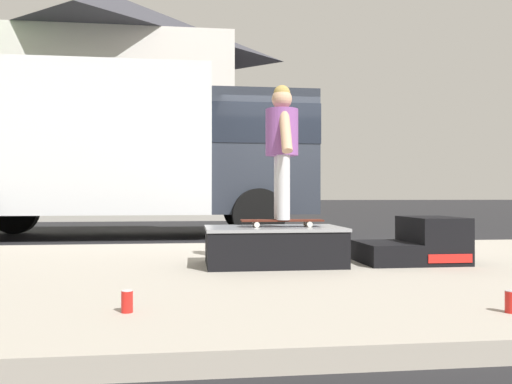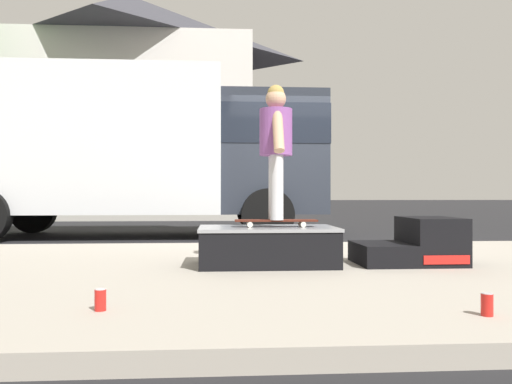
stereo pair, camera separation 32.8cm
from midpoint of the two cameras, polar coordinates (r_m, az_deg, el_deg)
ground_plane at (r=7.95m, az=7.76°, el=-6.00°), size 140.00×140.00×0.00m
sidewalk_slab at (r=5.06m, az=14.78°, el=-8.58°), size 50.00×5.00×0.12m
skate_box at (r=4.97m, az=3.17°, el=-5.78°), size 1.29×0.80×0.36m
kicker_ramp at (r=5.34m, az=18.79°, el=-5.48°), size 0.97×0.72×0.45m
skateboard at (r=4.95m, az=4.09°, el=-3.18°), size 0.78×0.22×0.07m
skater_kid at (r=4.97m, az=4.09°, el=5.68°), size 0.31×0.66×1.28m
soda_can at (r=3.14m, az=-13.80°, el=-11.43°), size 0.07×0.07×0.13m
soda_can_b at (r=3.26m, az=26.71°, el=-10.98°), size 0.07×0.07×0.13m
box_truck at (r=10.08m, az=-11.71°, el=4.88°), size 6.91×2.63×3.05m
house_behind at (r=20.47m, az=-13.42°, el=9.40°), size 9.54×8.23×8.40m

